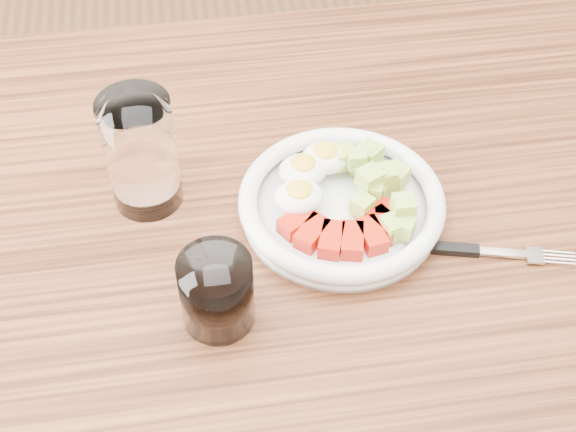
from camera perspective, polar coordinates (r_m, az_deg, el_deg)
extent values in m
cube|color=brown|center=(0.94, 0.70, -2.42)|extent=(1.50, 0.90, 0.04)
cylinder|color=white|center=(0.94, 3.79, 0.38)|extent=(0.23, 0.23, 0.01)
torus|color=white|center=(0.93, 3.84, 1.11)|extent=(0.24, 0.24, 0.02)
cube|color=red|center=(0.91, 0.70, -0.45)|extent=(0.05, 0.04, 0.02)
cube|color=red|center=(0.90, 1.73, -1.26)|extent=(0.05, 0.05, 0.02)
cube|color=red|center=(0.89, 3.10, -1.72)|extent=(0.04, 0.05, 0.02)
cube|color=red|center=(0.89, 4.59, -1.77)|extent=(0.03, 0.05, 0.02)
cube|color=red|center=(0.90, 5.95, -1.39)|extent=(0.03, 0.05, 0.02)
cube|color=red|center=(0.91, 6.97, -0.65)|extent=(0.04, 0.05, 0.02)
cube|color=red|center=(0.93, 7.50, 0.32)|extent=(0.05, 0.03, 0.02)
ellipsoid|color=white|center=(0.95, 1.06, 3.27)|extent=(0.06, 0.05, 0.03)
ellipsoid|color=yellow|center=(0.94, 1.07, 3.81)|extent=(0.03, 0.03, 0.01)
ellipsoid|color=white|center=(0.96, 2.66, 4.15)|extent=(0.06, 0.05, 0.03)
ellipsoid|color=yellow|center=(0.95, 2.68, 4.69)|extent=(0.03, 0.03, 0.01)
ellipsoid|color=white|center=(0.92, 0.80, 1.36)|extent=(0.06, 0.05, 0.03)
ellipsoid|color=yellow|center=(0.91, 0.81, 1.90)|extent=(0.03, 0.03, 0.01)
cube|color=#B0CB4E|center=(0.94, 6.47, 2.01)|extent=(0.04, 0.04, 0.03)
cube|color=#B0CB4E|center=(0.90, 8.21, 0.64)|extent=(0.02, 0.02, 0.02)
cube|color=#B0CB4E|center=(0.90, 7.55, -0.79)|extent=(0.03, 0.03, 0.03)
cube|color=#B0CB4E|center=(0.95, 7.74, 2.84)|extent=(0.03, 0.03, 0.02)
cube|color=#B0CB4E|center=(0.93, 6.08, 1.85)|extent=(0.03, 0.03, 0.02)
cube|color=#B0CB4E|center=(0.97, 5.78, 4.34)|extent=(0.04, 0.04, 0.03)
cube|color=#B0CB4E|center=(0.96, 3.98, 4.21)|extent=(0.03, 0.03, 0.02)
cube|color=#B0CB4E|center=(0.97, 4.97, 3.78)|extent=(0.02, 0.02, 0.02)
cube|color=#B0CB4E|center=(0.92, 5.30, 0.75)|extent=(0.03, 0.03, 0.02)
cube|color=#B0CB4E|center=(0.93, 6.25, 2.17)|extent=(0.03, 0.03, 0.02)
cube|color=#B0CB4E|center=(0.90, 8.23, -0.77)|extent=(0.03, 0.03, 0.02)
cube|color=#B0CB4E|center=(0.95, 4.90, 4.07)|extent=(0.02, 0.02, 0.02)
cube|color=#B0CB4E|center=(0.92, 5.83, 2.62)|extent=(0.03, 0.03, 0.03)
cube|color=#B0CB4E|center=(0.94, 6.85, 2.77)|extent=(0.03, 0.03, 0.03)
cube|color=black|center=(0.92, 10.42, -2.23)|extent=(0.10, 0.04, 0.01)
cube|color=silver|center=(0.93, 15.18, -2.56)|extent=(0.06, 0.02, 0.00)
cube|color=silver|center=(0.94, 17.16, -2.69)|extent=(0.02, 0.03, 0.00)
cylinder|color=silver|center=(0.94, 18.81, -3.17)|extent=(0.04, 0.01, 0.00)
cylinder|color=silver|center=(0.95, 18.77, -2.92)|extent=(0.04, 0.01, 0.00)
cylinder|color=silver|center=(0.95, 18.73, -2.68)|extent=(0.04, 0.01, 0.00)
cylinder|color=silver|center=(0.95, 18.70, -2.44)|extent=(0.04, 0.01, 0.00)
cylinder|color=white|center=(0.93, -10.41, 4.43)|extent=(0.08, 0.08, 0.15)
cylinder|color=white|center=(0.82, -5.09, -5.36)|extent=(0.08, 0.08, 0.09)
cylinder|color=black|center=(0.83, -5.08, -5.45)|extent=(0.07, 0.07, 0.07)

